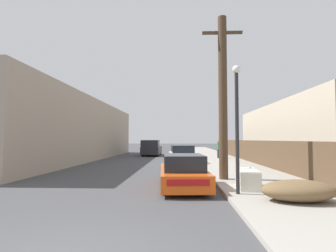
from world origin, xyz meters
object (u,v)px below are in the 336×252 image
car_parked_mid (182,155)px  discarded_fridge (247,179)px  street_lamp (237,118)px  pickup_truck (151,148)px  parked_sports_car_red (183,172)px  pedestrian (219,149)px  utility_pole (223,95)px  brush_pile (299,191)px

car_parked_mid → discarded_fridge: bearing=-82.6°
discarded_fridge → street_lamp: street_lamp is taller
discarded_fridge → pickup_truck: bearing=111.3°
parked_sports_car_red → street_lamp: size_ratio=1.08×
street_lamp → pedestrian: 16.27m
utility_pole → pickup_truck: bearing=106.0°
street_lamp → brush_pile: 2.78m
discarded_fridge → parked_sports_car_red: size_ratio=0.36×
pedestrian → car_parked_mid: bearing=-127.0°
discarded_fridge → brush_pile: size_ratio=0.79×
parked_sports_car_red → brush_pile: 4.17m
pickup_truck → discarded_fridge: bearing=105.8°
utility_pole → pedestrian: size_ratio=4.42×
utility_pole → parked_sports_car_red: bearing=-141.3°
street_lamp → pedestrian: size_ratio=2.53×
parked_sports_car_red → utility_pole: bearing=34.8°
parked_sports_car_red → street_lamp: (1.74, -1.69, 1.99)m
car_parked_mid → street_lamp: 11.80m
pedestrian → street_lamp: bearing=-96.3°
utility_pole → street_lamp: 3.38m
utility_pole → car_parked_mid: bearing=101.8°
street_lamp → pedestrian: (1.77, 16.10, -1.61)m
pedestrian → discarded_fridge: bearing=-94.5°
discarded_fridge → pickup_truck: pickup_truck is taller
pickup_truck → utility_pole: bearing=106.0°
discarded_fridge → utility_pole: 4.00m
pickup_truck → street_lamp: bearing=103.6°
pickup_truck → brush_pile: size_ratio=2.60×
car_parked_mid → pickup_truck: (-3.40, 9.65, 0.22)m
car_parked_mid → utility_pole: utility_pole is taller
discarded_fridge → pedestrian: bearing=91.1°
pedestrian → parked_sports_car_red: bearing=-103.7°
parked_sports_car_red → car_parked_mid: size_ratio=0.99×
parked_sports_car_red → pedestrian: size_ratio=2.74×
discarded_fridge → street_lamp: bearing=-112.8°
discarded_fridge → brush_pile: discarded_fridge is taller
discarded_fridge → pedestrian: pedestrian is taller
car_parked_mid → street_lamp: bearing=-86.5°
parked_sports_car_red → car_parked_mid: car_parked_mid is taller
street_lamp → brush_pile: size_ratio=2.01×
brush_pile → parked_sports_car_red: bearing=140.8°
discarded_fridge → street_lamp: (-0.57, -1.06, 2.12)m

